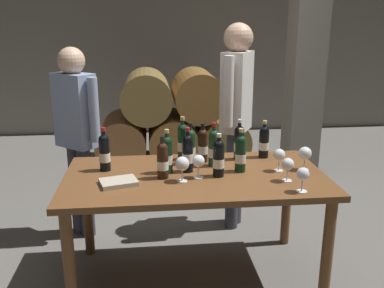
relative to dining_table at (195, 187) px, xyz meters
name	(u,v)px	position (x,y,z in m)	size (l,w,h in m)	color
ground_plane	(195,276)	(0.00, 0.00, -0.67)	(14.00, 14.00, 0.00)	#66635E
cellar_back_wall	(166,42)	(0.00, 4.20, 0.73)	(10.00, 0.24, 2.80)	gray
barrel_stack	(172,121)	(0.00, 2.60, -0.15)	(1.86, 0.90, 1.15)	brown
stone_pillar	(306,65)	(1.30, 1.60, 0.63)	(0.32, 0.32, 2.60)	gray
dining_table	(195,187)	(0.00, 0.00, 0.00)	(1.70, 0.90, 0.76)	brown
wine_bottle_0	(219,158)	(0.15, -0.05, 0.22)	(0.07, 0.07, 0.29)	black
wine_bottle_1	(214,147)	(0.15, 0.16, 0.22)	(0.07, 0.07, 0.31)	#19381E
wine_bottle_2	(188,153)	(-0.04, 0.06, 0.22)	(0.07, 0.07, 0.30)	black
wine_bottle_3	(167,154)	(-0.18, 0.06, 0.22)	(0.07, 0.07, 0.30)	black
wine_bottle_4	(190,146)	(-0.01, 0.22, 0.22)	(0.07, 0.07, 0.30)	#19381E
wine_bottle_5	(163,160)	(-0.21, -0.04, 0.21)	(0.07, 0.07, 0.28)	black
wine_bottle_6	(203,145)	(0.08, 0.26, 0.21)	(0.07, 0.07, 0.28)	black
wine_bottle_7	(239,142)	(0.35, 0.29, 0.22)	(0.07, 0.07, 0.30)	black
wine_bottle_8	(241,153)	(0.30, 0.03, 0.22)	(0.07, 0.07, 0.29)	black
wine_bottle_9	(104,152)	(-0.59, 0.14, 0.22)	(0.07, 0.07, 0.30)	black
wine_bottle_10	(183,141)	(-0.06, 0.32, 0.23)	(0.07, 0.07, 0.32)	black
wine_bottle_11	(264,141)	(0.54, 0.31, 0.21)	(0.07, 0.07, 0.28)	black
wine_glass_0	(279,155)	(0.56, 0.01, 0.20)	(0.08, 0.08, 0.15)	white
wine_glass_1	(305,154)	(0.74, 0.01, 0.20)	(0.09, 0.09, 0.16)	white
wine_glass_2	(182,164)	(-0.09, -0.11, 0.21)	(0.09, 0.09, 0.16)	white
wine_glass_3	(198,162)	(0.01, -0.06, 0.20)	(0.08, 0.08, 0.15)	white
wine_glass_4	(303,175)	(0.59, -0.35, 0.20)	(0.08, 0.08, 0.15)	white
wine_glass_5	(288,165)	(0.56, -0.18, 0.20)	(0.08, 0.08, 0.15)	white
tasting_notebook	(119,182)	(-0.49, -0.12, 0.11)	(0.22, 0.16, 0.03)	#B2A893
sommelier_presenting	(236,108)	(0.42, 0.75, 0.37)	(0.31, 0.44, 1.72)	#383842
taster_seated_left	(76,127)	(-0.86, 0.72, 0.25)	(0.40, 0.35, 1.54)	#383842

